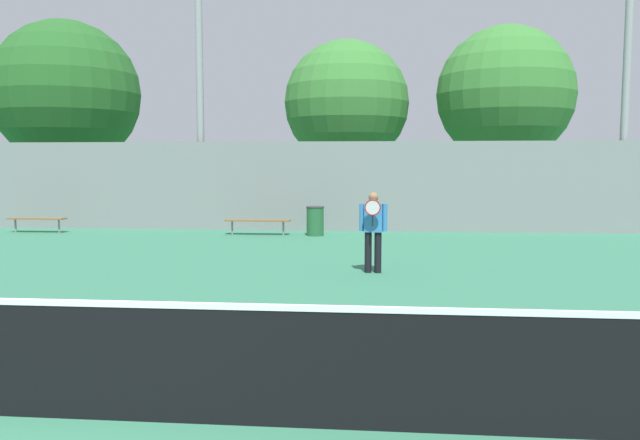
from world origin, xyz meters
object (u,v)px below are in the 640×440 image
object	(u,v)px
tennis_net	(86,359)
bench_courtside_near	(258,221)
light_pole_far_right	(200,67)
tree_dark_dense	(346,104)
tennis_player	(373,228)
bench_courtside_far	(37,219)
trash_bin	(315,221)
light_pole_near_left	(628,52)
tree_green_tall	(67,94)
tree_green_broad	(505,95)

from	to	relation	value
tennis_net	bench_courtside_near	size ratio (longest dim) A/B	5.74
bench_courtside_near	light_pole_far_right	distance (m)	5.65
light_pole_far_right	tree_dark_dense	world-z (taller)	light_pole_far_right
tennis_player	light_pole_far_right	world-z (taller)	light_pole_far_right
bench_courtside_far	light_pole_far_right	xyz separation A→B (m)	(4.81, 1.73, 4.89)
bench_courtside_far	trash_bin	xyz separation A→B (m)	(8.79, -0.03, 0.02)
tennis_net	tennis_player	bearing A→B (deg)	72.39
bench_courtside_far	light_pole_far_right	size ratio (longest dim) A/B	0.20
tennis_net	trash_bin	bearing A→B (deg)	87.71
light_pole_near_left	trash_bin	bearing A→B (deg)	-170.11
tennis_net	light_pole_near_left	xyz separation A→B (m)	(9.96, 15.27, 5.02)
bench_courtside_far	light_pole_near_left	distance (m)	18.98
bench_courtside_near	tree_green_tall	world-z (taller)	tree_green_tall
light_pole_near_left	tree_green_tall	distance (m)	21.81
tennis_player	tree_green_broad	world-z (taller)	tree_green_broad
light_pole_near_left	light_pole_far_right	size ratio (longest dim) A/B	1.04
tennis_player	bench_courtside_far	world-z (taller)	tennis_player
tennis_net	trash_bin	distance (m)	13.64
bench_courtside_far	tree_dark_dense	size ratio (longest dim) A/B	0.25
bench_courtside_far	tree_dark_dense	distance (m)	12.32
bench_courtside_near	light_pole_far_right	size ratio (longest dim) A/B	0.22
tree_dark_dense	light_pole_near_left	bearing A→B (deg)	-30.59
light_pole_near_left	light_pole_far_right	distance (m)	13.40
light_pole_near_left	tree_green_tall	bearing A→B (deg)	164.20
trash_bin	bench_courtside_far	bearing A→B (deg)	179.84
tennis_net	trash_bin	xyz separation A→B (m)	(0.54, 13.63, -0.08)
light_pole_far_right	tree_dark_dense	distance (m)	6.89
light_pole_near_left	tree_dark_dense	world-z (taller)	light_pole_near_left
bench_courtside_far	trash_bin	bearing A→B (deg)	-0.16
trash_bin	light_pole_near_left	bearing A→B (deg)	9.89
bench_courtside_far	tree_green_broad	xyz separation A→B (m)	(15.65, 7.15, 4.47)
bench_courtside_near	light_pole_near_left	world-z (taller)	light_pole_near_left
light_pole_far_right	bench_courtside_near	bearing A→B (deg)	-37.90
bench_courtside_far	light_pole_near_left	size ratio (longest dim) A/B	0.20
light_pole_far_right	tree_green_broad	bearing A→B (deg)	26.56
tree_dark_dense	tennis_net	bearing A→B (deg)	-93.11
tree_green_broad	tree_dark_dense	bearing A→B (deg)	-177.21
tree_green_broad	tree_dark_dense	distance (m)	6.31
light_pole_far_right	tennis_net	bearing A→B (deg)	-77.40
tennis_net	tennis_player	world-z (taller)	tennis_player
light_pole_far_right	trash_bin	xyz separation A→B (m)	(3.98, -1.76, -4.87)
tree_dark_dense	light_pole_far_right	bearing A→B (deg)	-131.65
tree_green_broad	trash_bin	bearing A→B (deg)	-133.71
tree_green_broad	tree_dark_dense	world-z (taller)	tree_green_broad
tennis_player	bench_courtside_far	bearing A→B (deg)	151.56
tree_green_broad	tree_green_tall	bearing A→B (deg)	178.76
bench_courtside_far	tree_dark_dense	world-z (taller)	tree_dark_dense
tree_green_tall	tree_green_broad	xyz separation A→B (m)	(18.43, -0.40, -0.25)
tennis_net	tree_dark_dense	size ratio (longest dim) A/B	1.59
bench_courtside_near	bench_courtside_far	world-z (taller)	same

